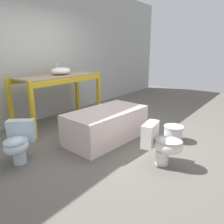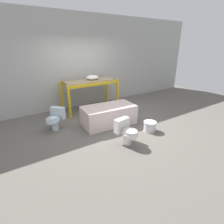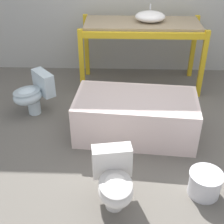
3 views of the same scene
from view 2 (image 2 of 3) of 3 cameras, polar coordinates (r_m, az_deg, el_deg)
ground_plane at (r=5.31m, az=-1.67°, el=-3.12°), size 12.00×12.00×0.00m
warehouse_wall_rear at (r=6.53m, az=-10.77°, el=15.72°), size 10.80×0.08×3.20m
shelving_rack at (r=6.10m, az=-7.25°, el=8.78°), size 1.87×0.80×1.05m
sink_basin at (r=6.11m, az=-6.44°, el=11.17°), size 0.45×0.36×0.24m
bathtub_main at (r=5.04m, az=-1.09°, el=-0.55°), size 1.56×0.89×0.55m
toilet_near at (r=4.94m, az=-18.16°, el=-2.05°), size 0.64×0.62×0.59m
toilet_far at (r=4.04m, az=4.90°, el=-6.30°), size 0.44×0.59×0.59m
bucket_white at (r=4.80m, az=12.24°, el=-4.51°), size 0.35×0.35×0.27m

